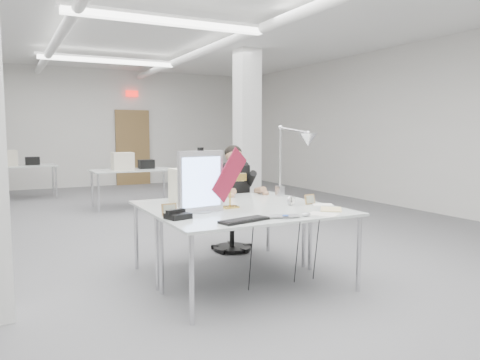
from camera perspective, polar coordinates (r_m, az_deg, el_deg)
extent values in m
cube|color=#5A595C|center=(6.73, -8.11, -7.16)|extent=(10.00, 14.00, 0.02)
cube|color=white|center=(6.77, -8.54, 20.42)|extent=(10.00, 14.00, 0.02)
cube|color=silver|center=(13.39, -18.08, 6.07)|extent=(10.00, 0.02, 3.20)
cube|color=silver|center=(9.45, 21.99, 6.08)|extent=(0.02, 14.00, 3.20)
cube|color=white|center=(9.86, 0.86, 6.49)|extent=(0.45, 0.45, 3.20)
cube|color=brown|center=(13.57, -12.94, 3.88)|extent=(0.95, 0.08, 2.10)
cube|color=red|center=(13.56, -13.04, 10.22)|extent=(0.32, 0.06, 0.16)
cylinder|color=silver|center=(6.45, -19.26, 19.15)|extent=(0.16, 13.60, 0.16)
cylinder|color=silver|center=(7.29, 2.52, 17.90)|extent=(0.16, 13.60, 0.16)
cube|color=white|center=(6.72, -8.50, 18.52)|extent=(2.80, 0.14, 0.08)
cube|color=white|center=(10.53, -15.67, 13.77)|extent=(2.80, 0.14, 0.08)
cube|color=silver|center=(4.34, 2.58, -4.28)|extent=(1.80, 0.90, 0.02)
cube|color=silver|center=(5.13, -2.40, -2.68)|extent=(1.80, 0.90, 0.02)
cube|color=silver|center=(9.53, -12.91, 1.19)|extent=(1.60, 0.80, 0.02)
cube|color=silver|center=(11.44, -25.43, 1.54)|extent=(1.60, 0.80, 0.02)
cube|color=silver|center=(4.38, -4.80, -0.20)|extent=(0.47, 0.11, 0.58)
cube|color=maroon|center=(4.46, -1.26, 0.67)|extent=(0.46, 0.19, 0.52)
cube|color=black|center=(3.95, 0.52, -4.93)|extent=(0.48, 0.26, 0.02)
imported|color=#A9A9AE|center=(4.10, 5.56, -4.56)|extent=(0.33, 0.26, 0.02)
ellipsoid|color=#AEAEB3|center=(4.23, 8.03, -4.17)|extent=(0.10, 0.08, 0.04)
cube|color=black|center=(4.12, -7.58, -4.37)|extent=(0.23, 0.22, 0.05)
cube|color=#A37C46|center=(4.27, -8.63, -3.57)|extent=(0.14, 0.04, 0.11)
cube|color=#AB8149|center=(4.93, 8.49, -2.33)|extent=(0.14, 0.05, 0.10)
cylinder|color=#A8A8AD|center=(4.83, 6.18, -2.50)|extent=(0.10, 0.06, 0.09)
cube|color=silver|center=(4.35, 10.04, -4.13)|extent=(0.29, 0.33, 0.01)
cube|color=#D5BB7F|center=(4.63, 11.03, -3.52)|extent=(0.33, 0.34, 0.01)
cube|color=white|center=(4.91, 10.05, -2.98)|extent=(0.24, 0.22, 0.01)
cube|color=beige|center=(4.99, -5.86, -0.69)|extent=(0.43, 0.41, 0.36)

